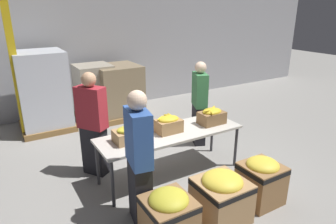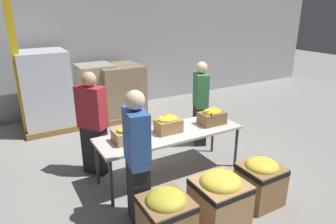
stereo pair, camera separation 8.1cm
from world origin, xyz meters
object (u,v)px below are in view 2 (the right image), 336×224
object	(u,v)px
donation_bin_0	(166,216)
volunteer_2	(200,104)
volunteer_0	(93,125)
donation_bin_1	(220,196)
pallet_stack_2	(120,92)
banana_box_0	(126,134)
support_pillar	(13,43)
donation_bin_2	(260,180)
banana_box_2	(212,116)
volunteer_1	(137,160)
pallet_stack_0	(97,92)
sorting_table	(170,135)
banana_box_1	(168,124)
pallet_stack_1	(45,91)

from	to	relation	value
donation_bin_0	volunteer_2	bearing A→B (deg)	46.68
volunteer_0	donation_bin_0	xyz separation A→B (m)	(0.25, -1.99, -0.51)
volunteer_0	donation_bin_1	xyz separation A→B (m)	(1.05, -1.99, -0.51)
pallet_stack_2	banana_box_0	bearing A→B (deg)	-109.21
support_pillar	donation_bin_2	bearing A→B (deg)	-57.97
banana_box_2	pallet_stack_2	distance (m)	3.20
volunteer_1	pallet_stack_0	bearing A→B (deg)	0.04
pallet_stack_0	pallet_stack_2	size ratio (longest dim) A/B	1.03
sorting_table	banana_box_2	bearing A→B (deg)	-2.80
banana_box_1	pallet_stack_0	bearing A→B (deg)	93.46
volunteer_1	donation_bin_1	world-z (taller)	volunteer_1
banana_box_1	banana_box_2	distance (m)	0.83
sorting_table	donation_bin_2	world-z (taller)	sorting_table
donation_bin_1	volunteer_2	bearing A→B (deg)	60.95
sorting_table	pallet_stack_1	bearing A→B (deg)	113.84
sorting_table	donation_bin_1	bearing A→B (deg)	-90.13
pallet_stack_1	sorting_table	bearing A→B (deg)	-66.16
banana_box_0	donation_bin_1	bearing A→B (deg)	-60.48
banana_box_0	volunteer_1	xyz separation A→B (m)	(-0.18, -0.80, -0.01)
sorting_table	volunteer_1	xyz separation A→B (m)	(-0.92, -0.77, 0.17)
banana_box_2	donation_bin_0	size ratio (longest dim) A/B	0.65
volunteer_2	donation_bin_1	bearing A→B (deg)	-6.40
volunteer_2	donation_bin_1	distance (m)	2.42
volunteer_1	pallet_stack_1	xyz separation A→B (m)	(-0.48, 3.96, -0.01)
banana_box_0	pallet_stack_0	xyz separation A→B (m)	(0.52, 3.23, -0.22)
sorting_table	donation_bin_1	distance (m)	1.34
banana_box_0	banana_box_2	bearing A→B (deg)	-2.26
banana_box_2	donation_bin_1	xyz separation A→B (m)	(-0.80, -1.25, -0.56)
donation_bin_2	pallet_stack_1	bearing A→B (deg)	115.57
donation_bin_0	volunteer_0	bearing A→B (deg)	97.09
donation_bin_0	pallet_stack_1	world-z (taller)	pallet_stack_1
banana_box_2	volunteer_0	bearing A→B (deg)	158.18
sorting_table	volunteer_1	distance (m)	1.22
support_pillar	volunteer_0	bearing A→B (deg)	-69.09
banana_box_0	volunteer_0	xyz separation A→B (m)	(-0.31, 0.68, -0.03)
volunteer_2	donation_bin_0	distance (m)	2.88
banana_box_1	donation_bin_0	size ratio (longest dim) A/B	0.61
volunteer_1	pallet_stack_2	xyz separation A→B (m)	(1.26, 3.89, -0.24)
sorting_table	volunteer_0	distance (m)	1.27
banana_box_1	support_pillar	bearing A→B (deg)	122.88
banana_box_2	pallet_stack_0	xyz separation A→B (m)	(-1.02, 3.30, -0.25)
pallet_stack_2	pallet_stack_1	bearing A→B (deg)	177.86
banana_box_1	donation_bin_2	world-z (taller)	banana_box_1
volunteer_1	support_pillar	distance (m)	3.98
volunteer_2	banana_box_0	bearing A→B (deg)	-45.42
banana_box_2	donation_bin_0	world-z (taller)	banana_box_2
volunteer_0	donation_bin_1	distance (m)	2.30
pallet_stack_1	support_pillar	bearing A→B (deg)	-151.60
donation_bin_1	pallet_stack_0	xyz separation A→B (m)	(-0.22, 4.54, 0.31)
sorting_table	donation_bin_1	size ratio (longest dim) A/B	3.53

